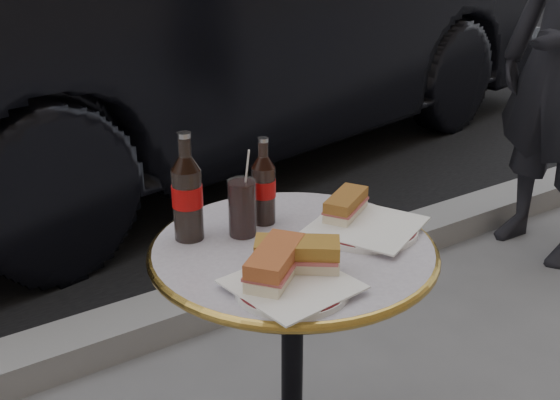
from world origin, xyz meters
TOP-DOWN VIEW (x-y plane):
  - curb at (0.00, 0.90)m, footprint 40.00×0.20m
  - bistro_table at (0.00, 0.00)m, footprint 0.62×0.62m
  - plate_left at (-0.11, -0.16)m, footprint 0.23×0.23m
  - plate_right at (0.18, -0.03)m, footprint 0.28×0.28m
  - sandwich_left_a at (-0.12, -0.11)m, footprint 0.18×0.16m
  - sandwich_left_b at (-0.07, -0.11)m, footprint 0.18×0.16m
  - sandwich_right at (0.17, 0.04)m, footprint 0.15×0.13m
  - cola_bottle_left at (-0.17, 0.16)m, footprint 0.09×0.09m
  - cola_bottle_right at (0.01, 0.14)m, footprint 0.07×0.07m
  - cola_glass at (-0.06, 0.11)m, footprint 0.07×0.07m
  - parked_car at (1.19, 2.50)m, footprint 2.63×5.11m

SIDE VIEW (x-z plane):
  - curb at x=0.00m, z-range -0.01..0.11m
  - bistro_table at x=0.00m, z-range 0.00..0.73m
  - plate_left at x=-0.11m, z-range 0.73..0.74m
  - plate_right at x=0.18m, z-range 0.73..0.75m
  - sandwich_right at x=0.17m, z-range 0.75..0.79m
  - sandwich_left_b at x=-0.07m, z-range 0.74..0.80m
  - sandwich_left_a at x=-0.12m, z-range 0.74..0.80m
  - cola_glass at x=-0.06m, z-range 0.73..0.86m
  - parked_car at x=1.19m, z-range 0.00..1.60m
  - cola_bottle_right at x=0.01m, z-range 0.73..0.94m
  - cola_bottle_left at x=-0.17m, z-range 0.73..0.97m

